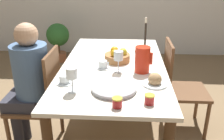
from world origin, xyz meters
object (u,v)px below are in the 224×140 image
at_px(serving_tray, 114,88).
at_px(candlestick_tall, 145,39).
at_px(wine_glass_juice, 72,75).
at_px(chair_person_side, 42,99).
at_px(jam_jar_amber, 117,102).
at_px(person_seated, 28,78).
at_px(teacup_across, 103,65).
at_px(teacup_near_person, 64,80).
at_px(fruit_bowl, 117,56).
at_px(wine_glass_water, 118,57).
at_px(chair_opposite, 178,85).
at_px(jam_jar_red, 149,99).
at_px(potted_plant, 58,38).
at_px(red_pitcher, 142,59).
at_px(bread_plate, 155,81).

xyz_separation_m(serving_tray, candlestick_tall, (0.26, 0.85, 0.12)).
xyz_separation_m(wine_glass_juice, candlestick_tall, (0.55, 0.88, 0.01)).
height_order(chair_person_side, candlestick_tall, candlestick_tall).
bearing_deg(chair_person_side, jam_jar_amber, -129.28).
distance_m(chair_person_side, person_seated, 0.22).
bearing_deg(teacup_across, candlestick_tall, 49.57).
bearing_deg(teacup_near_person, jam_jar_amber, -37.75).
bearing_deg(fruit_bowl, person_seated, -162.13).
xyz_separation_m(wine_glass_water, wine_glass_juice, (-0.30, -0.37, -0.00)).
xyz_separation_m(chair_opposite, teacup_across, (-0.72, -0.28, 0.31)).
bearing_deg(serving_tray, teacup_across, 105.97).
bearing_deg(teacup_across, jam_jar_red, -58.86).
bearing_deg(potted_plant, jam_jar_red, -64.00).
distance_m(chair_opposite, potted_plant, 2.54).
relative_size(chair_opposite, fruit_bowl, 4.03).
relative_size(jam_jar_amber, candlestick_tall, 0.19).
distance_m(chair_person_side, candlestick_tall, 1.13).
height_order(jam_jar_amber, fruit_bowl, fruit_bowl).
distance_m(wine_glass_water, jam_jar_red, 0.56).
bearing_deg(wine_glass_juice, chair_opposite, 39.05).
distance_m(person_seated, wine_glass_juice, 0.63).
relative_size(chair_opposite, candlestick_tall, 2.64).
bearing_deg(person_seated, potted_plant, 9.00).
xyz_separation_m(person_seated, fruit_bowl, (0.75, 0.24, 0.13)).
bearing_deg(wine_glass_water, candlestick_tall, 64.40).
bearing_deg(jam_jar_amber, red_pitcher, 72.41).
bearing_deg(jam_jar_amber, teacup_across, 103.16).
bearing_deg(jam_jar_amber, jam_jar_red, 14.67).
distance_m(serving_tray, bread_plate, 0.31).
xyz_separation_m(wine_glass_juice, potted_plant, (-0.82, 2.61, -0.47)).
bearing_deg(fruit_bowl, jam_jar_red, -72.65).
height_order(person_seated, candlestick_tall, person_seated).
height_order(chair_opposite, wine_glass_water, wine_glass_water).
height_order(serving_tray, bread_plate, bread_plate).
height_order(red_pitcher, fruit_bowl, red_pitcher).
bearing_deg(jam_jar_red, chair_opposite, 66.66).
distance_m(wine_glass_juice, serving_tray, 0.31).
height_order(wine_glass_water, candlestick_tall, candlestick_tall).
xyz_separation_m(red_pitcher, wine_glass_juice, (-0.50, -0.38, 0.02)).
distance_m(teacup_across, jam_jar_red, 0.67).
bearing_deg(wine_glass_juice, person_seated, 141.65).
distance_m(red_pitcher, wine_glass_juice, 0.63).
relative_size(person_seated, bread_plate, 6.28).
xyz_separation_m(teacup_near_person, potted_plant, (-0.73, 2.48, -0.37)).
distance_m(red_pitcher, teacup_near_person, 0.64).
height_order(red_pitcher, teacup_near_person, red_pitcher).
xyz_separation_m(wine_glass_water, jam_jar_red, (0.21, -0.51, -0.10)).
bearing_deg(potted_plant, jam_jar_amber, -67.87).
height_order(serving_tray, candlestick_tall, candlestick_tall).
distance_m(red_pitcher, candlestick_tall, 0.51).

